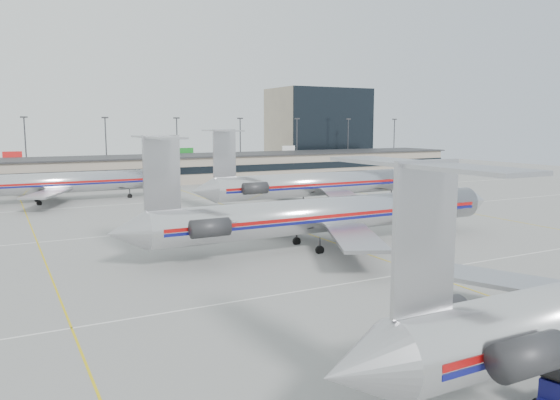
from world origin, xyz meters
TOP-DOWN VIEW (x-y plane):
  - ground at (0.00, 0.00)m, footprint 260.00×260.00m
  - apron_markings at (0.00, 10.00)m, footprint 160.00×0.15m
  - terminal at (0.00, 97.97)m, footprint 162.00×17.00m
  - light_mast_row at (0.00, 112.00)m, footprint 163.60×0.40m
  - distant_building at (62.00, 128.00)m, footprint 30.00×20.00m
  - jet_second_row at (-2.14, 22.81)m, footprint 47.90×28.20m
  - jet_third_row at (14.12, 49.08)m, footprint 46.87×28.83m
  - jet_back_row at (-25.52, 73.90)m, footprint 43.45×26.73m
  - tug_left at (-11.30, -11.96)m, footprint 2.68×1.86m

SIDE VIEW (x-z plane):
  - ground at x=0.00m, z-range 0.00..0.00m
  - apron_markings at x=0.00m, z-range 0.00..0.02m
  - tug_left at x=-11.30m, z-range -0.09..1.90m
  - terminal at x=0.00m, z-range 0.03..6.28m
  - jet_back_row at x=-25.52m, z-range -2.49..9.39m
  - jet_second_row at x=-2.14m, z-range -2.63..9.91m
  - jet_third_row at x=14.12m, z-range -2.69..10.13m
  - light_mast_row at x=0.00m, z-range 0.94..16.22m
  - distant_building at x=62.00m, z-range 0.00..25.00m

